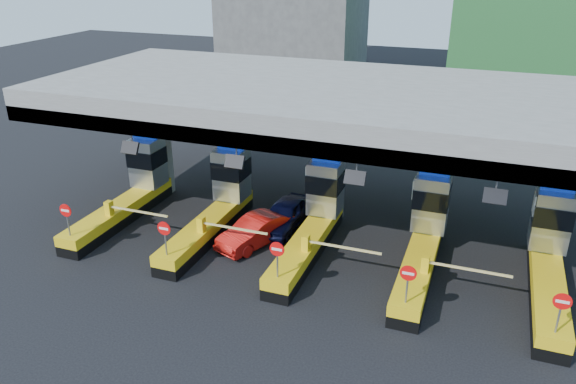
% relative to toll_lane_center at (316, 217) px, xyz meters
% --- Properties ---
extents(ground, '(120.00, 120.00, 0.00)m').
position_rel_toll_lane_center_xyz_m(ground, '(-0.00, -0.28, -1.40)').
color(ground, black).
rests_on(ground, ground).
extents(toll_canopy, '(28.00, 12.09, 7.00)m').
position_rel_toll_lane_center_xyz_m(toll_canopy, '(-0.00, 2.59, 4.74)').
color(toll_canopy, slate).
rests_on(toll_canopy, ground).
extents(toll_lane_far_left, '(4.43, 8.00, 4.16)m').
position_rel_toll_lane_center_xyz_m(toll_lane_far_left, '(-10.00, 0.00, 0.00)').
color(toll_lane_far_left, black).
rests_on(toll_lane_far_left, ground).
extents(toll_lane_left, '(4.43, 8.00, 4.16)m').
position_rel_toll_lane_center_xyz_m(toll_lane_left, '(-5.00, 0.00, 0.00)').
color(toll_lane_left, black).
rests_on(toll_lane_left, ground).
extents(toll_lane_center, '(4.43, 8.00, 4.16)m').
position_rel_toll_lane_center_xyz_m(toll_lane_center, '(0.00, 0.00, 0.00)').
color(toll_lane_center, black).
rests_on(toll_lane_center, ground).
extents(toll_lane_right, '(4.43, 8.00, 4.16)m').
position_rel_toll_lane_center_xyz_m(toll_lane_right, '(5.00, 0.00, 0.00)').
color(toll_lane_right, black).
rests_on(toll_lane_right, ground).
extents(toll_lane_far_right, '(4.43, 8.00, 4.16)m').
position_rel_toll_lane_center_xyz_m(toll_lane_far_right, '(10.00, 0.00, 0.00)').
color(toll_lane_far_right, black).
rests_on(toll_lane_far_right, ground).
extents(van, '(1.96, 4.34, 1.45)m').
position_rel_toll_lane_center_xyz_m(van, '(-1.91, 0.99, -0.67)').
color(van, black).
rests_on(van, ground).
extents(red_car, '(2.83, 4.30, 1.34)m').
position_rel_toll_lane_center_xyz_m(red_car, '(-2.62, -1.02, -0.73)').
color(red_car, '#B6120E').
rests_on(red_car, ground).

